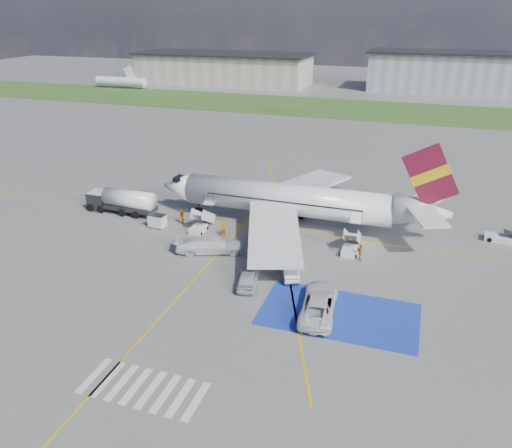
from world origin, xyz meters
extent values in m
plane|color=#60605E|center=(0.00, 0.00, 0.00)|extent=(400.00, 400.00, 0.00)
cube|color=#2D4C1E|center=(0.00, 95.00, 0.01)|extent=(400.00, 30.00, 0.01)
cube|color=gold|center=(0.00, 12.00, 0.01)|extent=(120.00, 0.20, 0.01)
cube|color=gold|center=(-5.00, -10.00, 0.01)|extent=(0.20, 60.00, 0.01)
cube|color=gold|center=(0.00, 12.00, 0.01)|extent=(20.71, 56.45, 0.01)
cube|color=#1B33A6|center=(10.00, -4.00, 0.01)|extent=(14.00, 8.00, 0.01)
cube|color=silver|center=(-6.00, -18.00, 0.01)|extent=(0.60, 4.00, 0.01)
cube|color=silver|center=(-4.80, -18.00, 0.01)|extent=(0.60, 4.00, 0.01)
cube|color=silver|center=(-3.60, -18.00, 0.01)|extent=(0.60, 4.00, 0.01)
cube|color=silver|center=(-2.40, -18.00, 0.01)|extent=(0.60, 4.00, 0.01)
cube|color=silver|center=(-1.20, -18.00, 0.01)|extent=(0.60, 4.00, 0.01)
cube|color=silver|center=(0.00, -18.00, 0.01)|extent=(0.60, 4.00, 0.01)
cube|color=silver|center=(1.20, -18.00, 0.01)|extent=(0.60, 4.00, 0.01)
cube|color=silver|center=(2.40, -18.00, 0.01)|extent=(0.60, 4.00, 0.01)
cube|color=gray|center=(-55.00, 130.00, 5.00)|extent=(60.00, 22.00, 10.00)
cube|color=gray|center=(20.00, 135.00, 6.00)|extent=(48.00, 18.00, 12.00)
cylinder|color=silver|center=(0.00, 14.00, 3.40)|extent=(26.00, 3.90, 3.90)
cone|color=silver|center=(-15.00, 14.00, 3.40)|extent=(4.00, 3.90, 3.90)
cube|color=black|center=(-14.40, 14.00, 4.45)|extent=(1.67, 1.90, 0.82)
cone|color=silver|center=(16.20, 14.00, 3.80)|extent=(6.50, 3.90, 3.90)
cube|color=silver|center=(1.00, 5.50, 2.80)|extent=(9.86, 15.95, 1.40)
cube|color=silver|center=(1.00, 22.50, 2.80)|extent=(9.86, 15.95, 1.40)
cylinder|color=#38383A|center=(0.00, 8.40, 1.40)|extent=(3.40, 2.10, 2.10)
cylinder|color=#38383A|center=(0.00, 19.60, 1.40)|extent=(3.40, 2.10, 2.10)
cube|color=maroon|center=(16.50, 14.00, 8.20)|extent=(6.62, 0.30, 7.45)
cube|color=#E2B10C|center=(16.50, 14.00, 8.20)|extent=(4.36, 0.40, 3.08)
cube|color=silver|center=(16.80, 10.80, 4.50)|extent=(4.73, 5.95, 0.49)
cube|color=silver|center=(16.80, 17.20, 4.50)|extent=(4.73, 5.95, 0.49)
cube|color=black|center=(0.00, 12.04, 3.75)|extent=(19.50, 0.04, 0.18)
cube|color=black|center=(0.00, 15.96, 3.75)|extent=(19.50, 0.04, 0.18)
cube|color=silver|center=(-9.50, 9.85, 1.45)|extent=(1.40, 3.73, 2.32)
cube|color=silver|center=(-9.50, 11.75, 2.50)|extent=(1.40, 1.00, 0.12)
cylinder|color=black|center=(-10.20, 11.75, 3.05)|extent=(0.06, 0.06, 1.10)
cylinder|color=black|center=(-8.80, 11.75, 3.05)|extent=(0.06, 0.06, 1.10)
cube|color=silver|center=(-9.50, 8.25, 0.35)|extent=(1.60, 2.40, 0.70)
cube|color=silver|center=(9.00, 9.85, 1.45)|extent=(1.40, 3.73, 2.32)
cube|color=silver|center=(9.00, 11.75, 2.50)|extent=(1.40, 1.00, 0.12)
cylinder|color=black|center=(8.30, 11.75, 3.05)|extent=(0.06, 0.06, 1.10)
cylinder|color=black|center=(9.70, 11.75, 3.05)|extent=(0.06, 0.06, 1.10)
cube|color=silver|center=(9.00, 8.25, 0.35)|extent=(1.60, 2.40, 0.70)
cube|color=black|center=(-25.43, 10.95, 1.20)|extent=(2.47, 2.47, 2.39)
cylinder|color=silver|center=(-20.54, 10.78, 2.08)|extent=(7.15, 2.63, 2.39)
cube|color=black|center=(-20.54, 10.78, 0.88)|extent=(7.15, 2.63, 0.52)
cube|color=silver|center=(-14.89, 7.91, 0.89)|extent=(2.23, 1.49, 1.46)
cube|color=black|center=(-14.89, 7.91, 1.67)|extent=(2.11, 1.38, 0.13)
cube|color=silver|center=(25.85, 17.13, 0.38)|extent=(4.64, 1.83, 0.76)
imported|color=#AEB1B6|center=(0.55, -1.75, 0.84)|extent=(2.98, 5.24, 1.68)
imported|color=#B4B7BC|center=(3.94, 1.19, 0.71)|extent=(3.12, 4.55, 1.42)
imported|color=silver|center=(8.16, -4.16, 1.20)|extent=(3.54, 6.66, 2.40)
imported|color=silver|center=(-5.78, 3.71, 1.17)|extent=(6.47, 4.34, 2.35)
imported|color=orange|center=(-6.13, 8.15, 0.89)|extent=(0.77, 0.68, 1.78)
imported|color=#DC620B|center=(-12.46, 9.80, 0.97)|extent=(1.15, 1.19, 1.93)
imported|color=orange|center=(10.34, 7.14, 0.94)|extent=(0.66, 1.17, 1.88)
camera|label=1|loc=(15.00, -42.27, 25.36)|focal=35.00mm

